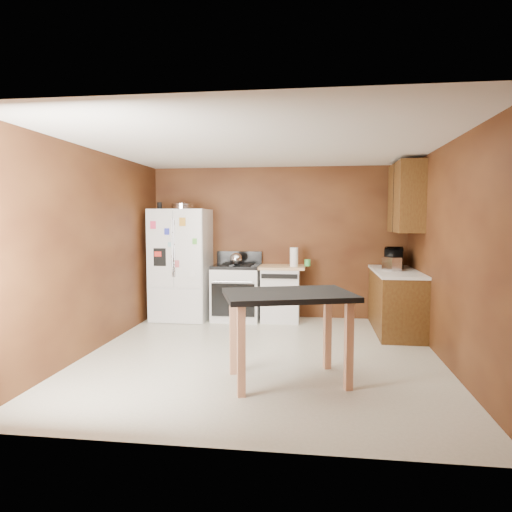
% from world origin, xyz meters
% --- Properties ---
extents(floor, '(4.50, 4.50, 0.00)m').
position_xyz_m(floor, '(0.00, 0.00, 0.00)').
color(floor, beige).
rests_on(floor, ground).
extents(ceiling, '(4.50, 4.50, 0.00)m').
position_xyz_m(ceiling, '(0.00, 0.00, 2.50)').
color(ceiling, white).
rests_on(ceiling, ground).
extents(wall_back, '(4.20, 0.00, 4.20)m').
position_xyz_m(wall_back, '(0.00, 2.25, 1.25)').
color(wall_back, brown).
rests_on(wall_back, ground).
extents(wall_front, '(4.20, 0.00, 4.20)m').
position_xyz_m(wall_front, '(0.00, -2.25, 1.25)').
color(wall_front, brown).
rests_on(wall_front, ground).
extents(wall_left, '(0.00, 4.50, 4.50)m').
position_xyz_m(wall_left, '(-2.10, 0.00, 1.25)').
color(wall_left, brown).
rests_on(wall_left, ground).
extents(wall_right, '(0.00, 4.50, 4.50)m').
position_xyz_m(wall_right, '(2.10, 0.00, 1.25)').
color(wall_right, brown).
rests_on(wall_right, ground).
extents(roasting_pan, '(0.36, 0.36, 0.09)m').
position_xyz_m(roasting_pan, '(-1.50, 1.83, 1.84)').
color(roasting_pan, silver).
rests_on(roasting_pan, refrigerator).
extents(pen_cup, '(0.08, 0.08, 0.11)m').
position_xyz_m(pen_cup, '(-1.88, 1.82, 1.86)').
color(pen_cup, black).
rests_on(pen_cup, refrigerator).
extents(kettle, '(0.20, 0.20, 0.20)m').
position_xyz_m(kettle, '(-0.64, 1.86, 1.00)').
color(kettle, silver).
rests_on(kettle, gas_range).
extents(paper_towel, '(0.16, 0.16, 0.30)m').
position_xyz_m(paper_towel, '(0.29, 1.86, 1.04)').
color(paper_towel, white).
rests_on(paper_towel, dishwasher).
extents(green_canister, '(0.12, 0.12, 0.11)m').
position_xyz_m(green_canister, '(0.50, 1.99, 0.94)').
color(green_canister, green).
rests_on(green_canister, dishwasher).
extents(toaster, '(0.26, 0.31, 0.20)m').
position_xyz_m(toaster, '(1.73, 1.41, 1.00)').
color(toaster, silver).
rests_on(toaster, right_cabinets).
extents(microwave, '(0.42, 0.55, 0.28)m').
position_xyz_m(microwave, '(1.82, 1.84, 1.04)').
color(microwave, black).
rests_on(microwave, right_cabinets).
extents(refrigerator, '(0.90, 0.80, 1.80)m').
position_xyz_m(refrigerator, '(-1.55, 1.86, 0.90)').
color(refrigerator, white).
rests_on(refrigerator, ground).
extents(gas_range, '(0.76, 0.68, 1.10)m').
position_xyz_m(gas_range, '(-0.64, 1.92, 0.46)').
color(gas_range, white).
rests_on(gas_range, ground).
extents(dishwasher, '(0.78, 0.63, 0.89)m').
position_xyz_m(dishwasher, '(0.08, 1.95, 0.45)').
color(dishwasher, white).
rests_on(dishwasher, ground).
extents(right_cabinets, '(0.63, 1.58, 2.45)m').
position_xyz_m(right_cabinets, '(1.84, 1.48, 0.91)').
color(right_cabinets, brown).
rests_on(right_cabinets, ground).
extents(island, '(1.44, 1.17, 0.91)m').
position_xyz_m(island, '(0.37, -0.82, 0.77)').
color(island, black).
rests_on(island, ground).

